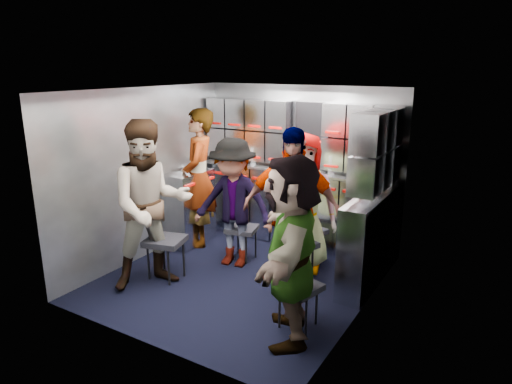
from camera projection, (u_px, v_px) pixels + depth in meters
The scene contains 29 objects.
floor at pixel (242, 278), 5.22m from camera, with size 3.00×3.00×0.00m, color black.
wall_back at pixel (301, 164), 6.17m from camera, with size 2.80×0.04×2.10m, color gray.
wall_left at pixel (146, 174), 5.63m from camera, with size 0.04×3.00×2.10m, color gray.
wall_right at pixel (367, 209), 4.24m from camera, with size 0.04×3.00×2.10m, color gray.
ceiling at pixel (240, 90), 4.65m from camera, with size 2.80×3.00×0.02m, color silver.
cart_bank_back at pixel (293, 207), 6.15m from camera, with size 2.68×0.38×0.99m, color #A3AAB4.
cart_bank_left at pixel (189, 208), 6.14m from camera, with size 0.38×0.76×0.99m, color #A3AAB4.
counter at pixel (294, 170), 6.01m from camera, with size 2.68×0.42×0.03m, color silver.
locker_bank_back at pixel (297, 133), 5.93m from camera, with size 2.68×0.28×0.82m, color #A3AAB4.
locker_bank_right at pixel (377, 150), 4.78m from camera, with size 0.28×1.00×0.82m, color #A3AAB4.
right_cabinet at pixel (368, 241), 4.96m from camera, with size 0.28×1.20×1.00m, color #A3AAB4.
coffee_niche at pixel (311, 135), 5.90m from camera, with size 0.46×0.16×0.84m, color black, non-canonical shape.
red_latch_strip at pixel (287, 183), 5.88m from camera, with size 2.60×0.02×0.03m, color #B30C06.
jump_seat_near_left at pixel (165, 243), 5.11m from camera, with size 0.49×0.48×0.48m.
jump_seat_mid_left at pixel (242, 231), 5.63m from camera, with size 0.43×0.41×0.42m.
jump_seat_center at pixel (309, 232), 5.55m from camera, with size 0.46×0.45×0.43m.
jump_seat_mid_right at pixel (297, 246), 5.09m from camera, with size 0.47×0.46×0.45m.
jump_seat_near_right at pixel (299, 289), 4.15m from camera, with size 0.43×0.42×0.43m.
attendant_standing at pixel (199, 178), 5.99m from camera, with size 0.66×0.44×1.82m, color black.
attendant_arc_a at pixel (151, 205), 4.83m from camera, with size 0.89×0.69×1.82m, color black.
attendant_arc_b at pixel (233, 203), 5.38m from camera, with size 1.00×0.58×1.55m, color black.
attendant_arc_c at pixel (303, 203), 5.29m from camera, with size 0.79×0.51×1.62m, color black.
attendant_arc_d at pixel (291, 209), 4.81m from camera, with size 1.03×0.43×1.75m, color black.
attendant_arc_e at pixel (291, 250), 3.88m from camera, with size 1.54×0.49×1.66m, color black.
bottle_left at pixel (245, 153), 6.29m from camera, with size 0.07×0.07×0.28m, color white.
bottle_mid at pixel (253, 156), 6.23m from camera, with size 0.07×0.07×0.23m, color white.
bottle_right at pixel (331, 165), 5.67m from camera, with size 0.07×0.07×0.23m, color white.
cup_left at pixel (223, 157), 6.49m from camera, with size 0.07×0.07×0.10m, color beige.
cup_right at pixel (388, 178), 5.33m from camera, with size 0.07×0.07×0.09m, color beige.
Camera 1 is at (2.58, -4.00, 2.35)m, focal length 32.00 mm.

